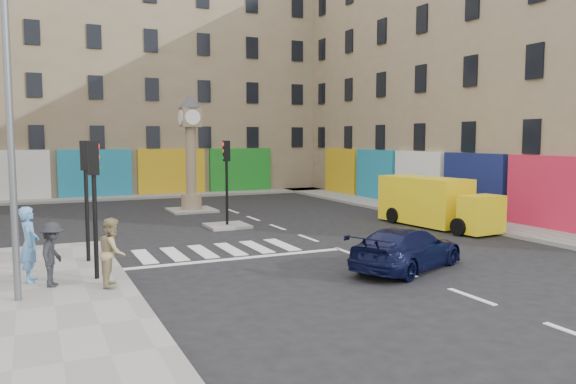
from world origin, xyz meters
TOP-DOWN VIEW (x-y plane):
  - ground at (0.00, 0.00)m, footprint 120.00×120.00m
  - sidewalk_right at (8.70, 10.00)m, footprint 2.60×30.00m
  - sidewalk_far at (-4.00, 22.20)m, footprint 32.00×2.40m
  - island_near at (-2.00, 8.00)m, footprint 1.80×1.80m
  - island_far at (-2.00, 14.00)m, footprint 2.40×2.40m
  - building_right at (15.00, 10.00)m, footprint 10.00×30.00m
  - building_far at (-4.00, 28.00)m, footprint 32.00×10.00m
  - traffic_light_left_near at (-8.30, 0.20)m, footprint 0.28×0.22m
  - traffic_light_left_far at (-8.30, 2.60)m, footprint 0.28×0.22m
  - traffic_light_island at (-2.00, 8.00)m, footprint 0.28×0.22m
  - lamp_post at (-10.20, -1.20)m, footprint 0.50×0.25m
  - clock_pillar at (-2.00, 14.00)m, footprint 1.20×1.20m
  - navy_sedan at (0.32, -1.93)m, footprint 4.76×3.43m
  - yellow_van at (6.43, 4.33)m, footprint 2.47×6.09m
  - pedestrian_blue at (-9.92, 0.59)m, footprint 0.52×0.76m
  - pedestrian_tan at (-8.00, -0.76)m, footprint 0.83×0.97m
  - pedestrian_dark at (-9.40, -0.18)m, footprint 0.91×1.20m

SIDE VIEW (x-z plane):
  - ground at x=0.00m, z-range 0.00..0.00m
  - island_near at x=-2.00m, z-range 0.00..0.12m
  - island_far at x=-2.00m, z-range 0.00..0.12m
  - sidewalk_right at x=8.70m, z-range 0.00..0.15m
  - sidewalk_far at x=-4.00m, z-range 0.00..0.15m
  - navy_sedan at x=0.32m, z-range 0.00..1.28m
  - pedestrian_dark at x=-9.40m, z-range 0.15..1.80m
  - pedestrian_tan at x=-8.00m, z-range 0.15..1.91m
  - yellow_van at x=6.43m, z-range -0.01..2.16m
  - pedestrian_blue at x=-9.92m, z-range 0.15..2.15m
  - traffic_light_island at x=-2.00m, z-range 0.74..4.44m
  - traffic_light_left_near at x=-8.30m, z-range 0.77..4.47m
  - traffic_light_left_far at x=-8.30m, z-range 0.77..4.47m
  - clock_pillar at x=-2.00m, z-range 0.50..6.60m
  - lamp_post at x=-10.20m, z-range 0.64..8.94m
  - building_right at x=15.00m, z-range 0.00..16.00m
  - building_far at x=-4.00m, z-range 0.00..17.00m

